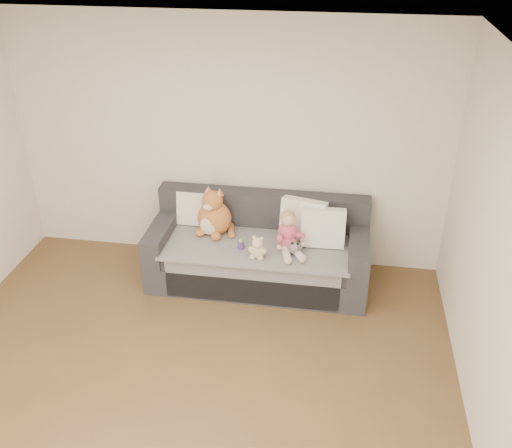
{
  "coord_description": "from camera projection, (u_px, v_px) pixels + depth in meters",
  "views": [
    {
      "loc": [
        1.14,
        -2.85,
        3.42
      ],
      "look_at": [
        0.39,
        1.87,
        0.75
      ],
      "focal_mm": 40.0,
      "sensor_mm": 36.0,
      "label": 1
    }
  ],
  "objects": [
    {
      "name": "room_shell",
      "position": [
        169.0,
        251.0,
        4.01
      ],
      "size": [
        5.0,
        5.0,
        5.0
      ],
      "color": "brown",
      "rests_on": "ground"
    },
    {
      "name": "toddler",
      "position": [
        289.0,
        234.0,
        5.51
      ],
      "size": [
        0.3,
        0.42,
        0.41
      ],
      "rotation": [
        0.0,
        0.0,
        0.38
      ],
      "color": "#CF4955",
      "rests_on": "sofa"
    },
    {
      "name": "plush_cat",
      "position": [
        214.0,
        216.0,
        5.79
      ],
      "size": [
        0.41,
        0.37,
        0.53
      ],
      "rotation": [
        0.0,
        0.0,
        -0.3
      ],
      "color": "#A76425",
      "rests_on": "sofa"
    },
    {
      "name": "plush_cow",
      "position": [
        295.0,
        248.0,
        5.5
      ],
      "size": [
        0.13,
        0.2,
        0.16
      ],
      "rotation": [
        0.0,
        0.0,
        0.02
      ],
      "color": "white",
      "rests_on": "sofa"
    },
    {
      "name": "cushion_right_front",
      "position": [
        323.0,
        228.0,
        5.58
      ],
      "size": [
        0.43,
        0.21,
        0.4
      ],
      "rotation": [
        0.0,
        0.0,
        0.04
      ],
      "color": "white",
      "rests_on": "sofa"
    },
    {
      "name": "sippy_cup",
      "position": [
        241.0,
        243.0,
        5.58
      ],
      "size": [
        0.1,
        0.08,
        0.11
      ],
      "rotation": [
        0.0,
        0.0,
        0.41
      ],
      "color": "#64348F",
      "rests_on": "sofa"
    },
    {
      "name": "cushion_right_back",
      "position": [
        303.0,
        220.0,
        5.7
      ],
      "size": [
        0.49,
        0.3,
        0.43
      ],
      "rotation": [
        0.0,
        0.0,
        -0.23
      ],
      "color": "white",
      "rests_on": "sofa"
    },
    {
      "name": "cushion_left",
      "position": [
        196.0,
        208.0,
        5.98
      ],
      "size": [
        0.4,
        0.18,
        0.37
      ],
      "rotation": [
        0.0,
        0.0,
        -0.02
      ],
      "color": "white",
      "rests_on": "sofa"
    },
    {
      "name": "sofa",
      "position": [
        259.0,
        252.0,
        5.86
      ],
      "size": [
        2.2,
        0.94,
        0.85
      ],
      "color": "#242429",
      "rests_on": "ground"
    },
    {
      "name": "teddy_bear",
      "position": [
        257.0,
        249.0,
        5.42
      ],
      "size": [
        0.19,
        0.14,
        0.24
      ],
      "rotation": [
        0.0,
        0.0,
        -0.13
      ],
      "color": "tan",
      "rests_on": "sofa"
    }
  ]
}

